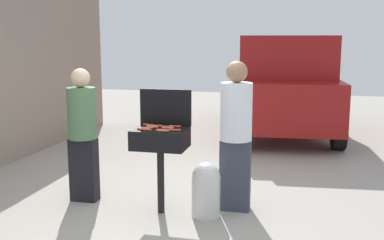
% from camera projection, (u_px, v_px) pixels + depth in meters
% --- Properties ---
extents(ground_plane, '(24.00, 24.00, 0.00)m').
position_uv_depth(ground_plane, '(158.00, 210.00, 5.40)').
color(ground_plane, '#9E998E').
extents(bbq_grill, '(0.60, 0.44, 0.98)m').
position_uv_depth(bbq_grill, '(160.00, 142.00, 5.19)').
color(bbq_grill, black).
rests_on(bbq_grill, ground).
extents(grill_lid_open, '(0.60, 0.05, 0.42)m').
position_uv_depth(grill_lid_open, '(166.00, 107.00, 5.34)').
color(grill_lid_open, black).
rests_on(grill_lid_open, bbq_grill).
extents(hot_dog_0, '(0.13, 0.03, 0.03)m').
position_uv_depth(hot_dog_0, '(175.00, 126.00, 5.24)').
color(hot_dog_0, '#AD4228').
rests_on(hot_dog_0, bbq_grill).
extents(hot_dog_1, '(0.13, 0.03, 0.03)m').
position_uv_depth(hot_dog_1, '(168.00, 127.00, 5.21)').
color(hot_dog_1, '#AD4228').
rests_on(hot_dog_1, bbq_grill).
extents(hot_dog_2, '(0.13, 0.03, 0.03)m').
position_uv_depth(hot_dog_2, '(152.00, 127.00, 5.19)').
color(hot_dog_2, '#C6593D').
rests_on(hot_dog_2, bbq_grill).
extents(hot_dog_3, '(0.13, 0.03, 0.03)m').
position_uv_depth(hot_dog_3, '(162.00, 130.00, 5.03)').
color(hot_dog_3, '#B74C33').
rests_on(hot_dog_3, bbq_grill).
extents(hot_dog_4, '(0.13, 0.03, 0.03)m').
position_uv_depth(hot_dog_4, '(168.00, 128.00, 5.14)').
color(hot_dog_4, '#C6593D').
rests_on(hot_dog_4, bbq_grill).
extents(hot_dog_5, '(0.13, 0.03, 0.03)m').
position_uv_depth(hot_dog_5, '(157.00, 126.00, 5.27)').
color(hot_dog_5, '#C6593D').
rests_on(hot_dog_5, bbq_grill).
extents(hot_dog_6, '(0.13, 0.04, 0.03)m').
position_uv_depth(hot_dog_6, '(146.00, 130.00, 5.05)').
color(hot_dog_6, '#AD4228').
rests_on(hot_dog_6, bbq_grill).
extents(hot_dog_7, '(0.13, 0.04, 0.03)m').
position_uv_depth(hot_dog_7, '(148.00, 125.00, 5.33)').
color(hot_dog_7, '#AD4228').
rests_on(hot_dog_7, bbq_grill).
extents(hot_dog_8, '(0.13, 0.03, 0.03)m').
position_uv_depth(hot_dog_8, '(143.00, 129.00, 5.09)').
color(hot_dog_8, '#C6593D').
rests_on(hot_dog_8, bbq_grill).
extents(hot_dog_9, '(0.13, 0.04, 0.03)m').
position_uv_depth(hot_dog_9, '(147.00, 128.00, 5.14)').
color(hot_dog_9, '#C6593D').
rests_on(hot_dog_9, bbq_grill).
extents(hot_dog_10, '(0.13, 0.03, 0.03)m').
position_uv_depth(hot_dog_10, '(153.00, 126.00, 5.25)').
color(hot_dog_10, '#B74C33').
rests_on(hot_dog_10, bbq_grill).
extents(hot_dog_11, '(0.13, 0.04, 0.03)m').
position_uv_depth(hot_dog_11, '(163.00, 131.00, 4.98)').
color(hot_dog_11, '#B74C33').
rests_on(hot_dog_11, bbq_grill).
extents(hot_dog_12, '(0.13, 0.04, 0.03)m').
position_uv_depth(hot_dog_12, '(174.00, 130.00, 5.03)').
color(hot_dog_12, '#AD4228').
rests_on(hot_dog_12, bbq_grill).
extents(propane_tank, '(0.32, 0.32, 0.62)m').
position_uv_depth(propane_tank, '(206.00, 188.00, 5.17)').
color(propane_tank, silver).
rests_on(propane_tank, ground).
extents(person_left, '(0.34, 0.34, 1.62)m').
position_uv_depth(person_left, '(82.00, 130.00, 5.58)').
color(person_left, black).
rests_on(person_left, ground).
extents(person_right, '(0.36, 0.36, 1.72)m').
position_uv_depth(person_right, '(236.00, 131.00, 5.27)').
color(person_right, '#333847').
rests_on(person_right, ground).
extents(parked_minivan, '(2.35, 4.55, 2.02)m').
position_uv_depth(parked_minivan, '(284.00, 84.00, 9.73)').
color(parked_minivan, maroon).
rests_on(parked_minivan, ground).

